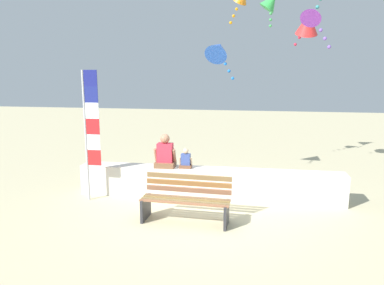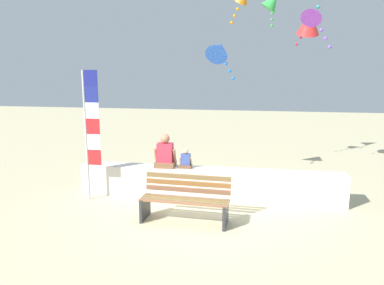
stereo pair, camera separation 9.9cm
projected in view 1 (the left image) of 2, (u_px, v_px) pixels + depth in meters
ground_plane at (203, 212)px, 7.71m from camera, size 40.00×40.00×0.00m
seawall_ledge at (208, 183)px, 8.48m from camera, size 6.09×0.48×0.70m
park_bench at (186, 200)px, 7.18m from camera, size 1.76×0.69×0.88m
person_adult at (165, 154)px, 8.50m from camera, size 0.51×0.38×0.78m
person_child at (186, 160)px, 8.45m from camera, size 0.30×0.22×0.46m
flag_banner at (90, 126)px, 8.08m from camera, size 0.36×0.05×2.93m
kite_purple at (313, 14)px, 8.00m from camera, size 0.73×0.70×1.05m
kite_green at (271, 2)px, 10.55m from camera, size 0.67×0.69×1.09m
kite_blue at (218, 50)px, 9.27m from camera, size 0.79×0.84×1.13m
kite_red at (308, 24)px, 9.76m from camera, size 0.68×0.83×0.96m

